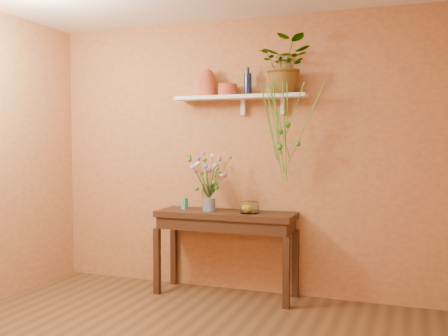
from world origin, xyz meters
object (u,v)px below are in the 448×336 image
Objects in this scene: glass_bowl at (249,208)px; bouquet at (208,171)px; spider_plant at (286,65)px; terracotta_jug at (208,83)px; glass_vase at (209,200)px; sideboard at (226,224)px; blue_bottle at (248,84)px.

bouquet is at bearing -177.95° from glass_bowl.
spider_plant reaches higher than glass_bowl.
glass_vase is (0.07, -0.15, -1.14)m from terracotta_jug.
terracotta_jug is at bearing 154.12° from sideboard.
bouquet reaches higher than glass_bowl.
sideboard is 5.20× the size of glass_vase.
terracotta_jug is 0.87m from bouquet.
sideboard is 1.60m from spider_plant.
blue_bottle reaches higher than glass_bowl.
glass_bowl is (0.07, -0.16, -1.18)m from blue_bottle.
blue_bottle is 0.51× the size of spider_plant.
blue_bottle is 1.49× the size of glass_bowl.
terracotta_jug is 0.59× the size of bouquet.
blue_bottle is 0.92m from bouquet.
glass_vase is at bearing 53.64° from bouquet.
glass_bowl is (0.25, -0.03, 0.17)m from sideboard.
sideboard is 7.49× the size of glass_bowl.
terracotta_jug is 1.30m from glass_bowl.
glass_vase is (-0.34, -0.16, -1.12)m from blue_bottle.
glass_bowl is at bearing -16.65° from terracotta_jug.
terracotta_jug is 0.51× the size of spider_plant.
terracotta_jug is at bearing 163.35° from glass_bowl.
sideboard is at bearing -171.16° from spider_plant.
bouquet is at bearing -126.36° from glass_vase.
spider_plant is 2.02× the size of glass_vase.
terracotta_jug is (-0.23, 0.11, 1.37)m from sideboard.
glass_bowl is at bearing 2.05° from bouquet.
blue_bottle reaches higher than bouquet.
glass_vase reaches higher than sideboard.
spider_plant is 1.47m from glass_vase.
terracotta_jug is 1.04× the size of glass_vase.
sideboard is 0.54m from bouquet.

